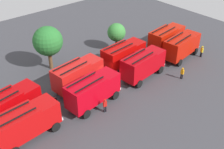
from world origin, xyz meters
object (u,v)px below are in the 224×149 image
(firefighter_0, at_px, (182,73))
(traffic_cone_1, at_px, (84,72))
(firefighter_1, at_px, (105,105))
(fire_truck_4, at_px, (9,105))
(firefighter_2, at_px, (202,51))
(fire_truck_7, at_px, (166,37))
(firefighter_4, at_px, (127,45))
(fire_truck_3, at_px, (182,46))
(fire_truck_2, at_px, (143,64))
(traffic_cone_0, at_px, (95,69))
(fire_truck_5, at_px, (78,74))
(tree_0, at_px, (48,41))
(fire_truck_6, at_px, (123,54))
(firefighter_3, at_px, (56,102))
(fire_truck_0, at_px, (25,122))
(tree_1, at_px, (116,32))
(fire_truck_1, at_px, (93,90))

(firefighter_0, height_order, traffic_cone_1, firefighter_0)
(firefighter_1, bearing_deg, fire_truck_4, 70.59)
(firefighter_0, xyz_separation_m, firefighter_2, (7.42, 1.89, 0.09))
(fire_truck_7, distance_m, firefighter_4, 6.55)
(fire_truck_3, xyz_separation_m, firefighter_1, (-17.26, -2.35, -1.12))
(fire_truck_2, height_order, fire_truck_4, same)
(fire_truck_3, height_order, firefighter_2, fire_truck_3)
(fire_truck_3, distance_m, fire_truck_7, 3.48)
(fire_truck_4, xyz_separation_m, traffic_cone_0, (13.68, 2.18, -1.80))
(fire_truck_5, relative_size, tree_0, 1.14)
(traffic_cone_0, bearing_deg, fire_truck_3, -24.20)
(fire_truck_3, bearing_deg, fire_truck_4, 165.54)
(fire_truck_3, distance_m, firefighter_4, 8.73)
(firefighter_2, bearing_deg, firefighter_0, 25.53)
(fire_truck_4, xyz_separation_m, fire_truck_7, (26.70, -0.01, 0.00))
(fire_truck_3, bearing_deg, firefighter_2, -42.10)
(fire_truck_3, xyz_separation_m, fire_truck_7, (0.51, 3.44, 0.00))
(fire_truck_5, relative_size, traffic_cone_0, 10.63)
(fire_truck_6, relative_size, firefighter_2, 4.00)
(firefighter_0, height_order, firefighter_3, firefighter_3)
(traffic_cone_0, bearing_deg, fire_truck_7, -9.52)
(fire_truck_2, height_order, firefighter_0, fire_truck_2)
(fire_truck_0, xyz_separation_m, firefighter_1, (8.78, -2.09, -1.12))
(fire_truck_2, xyz_separation_m, firefighter_2, (11.31, -1.95, -1.11))
(tree_1, bearing_deg, traffic_cone_0, -155.72)
(firefighter_2, xyz_separation_m, tree_1, (-8.54, 10.62, 2.03))
(fire_truck_2, bearing_deg, firefighter_0, -50.49)
(fire_truck_5, bearing_deg, fire_truck_6, -7.14)
(fire_truck_5, distance_m, firefighter_2, 20.41)
(fire_truck_5, relative_size, fire_truck_7, 1.00)
(fire_truck_5, distance_m, firefighter_4, 12.69)
(fire_truck_0, bearing_deg, fire_truck_4, 88.07)
(fire_truck_5, distance_m, firefighter_0, 14.38)
(firefighter_0, bearing_deg, fire_truck_2, 127.08)
(fire_truck_1, xyz_separation_m, fire_truck_2, (8.90, 0.31, 0.00))
(fire_truck_0, relative_size, fire_truck_3, 0.99)
(fire_truck_6, bearing_deg, firefighter_2, -30.56)
(fire_truck_0, bearing_deg, firefighter_2, -7.65)
(fire_truck_5, bearing_deg, fire_truck_7, -8.24)
(fire_truck_4, bearing_deg, fire_truck_3, -17.58)
(fire_truck_2, bearing_deg, traffic_cone_0, 119.43)
(fire_truck_7, bearing_deg, traffic_cone_0, 164.16)
(tree_1, bearing_deg, firefighter_1, -136.20)
(fire_truck_4, xyz_separation_m, tree_1, (20.43, 5.22, 0.92))
(fire_truck_6, height_order, fire_truck_7, same)
(fire_truck_1, height_order, fire_truck_4, same)
(firefighter_0, bearing_deg, fire_truck_0, 162.20)
(fire_truck_6, bearing_deg, fire_truck_2, -91.18)
(fire_truck_3, height_order, fire_truck_7, same)
(fire_truck_3, bearing_deg, firefighter_1, -179.20)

